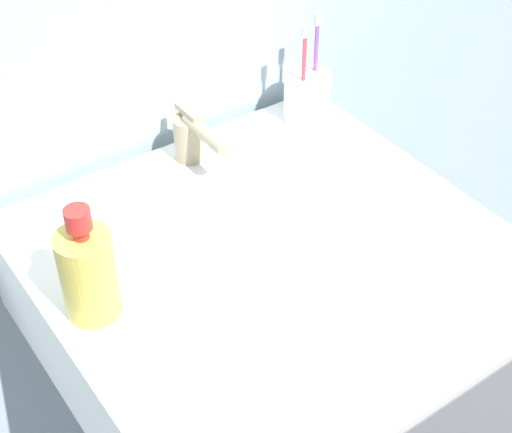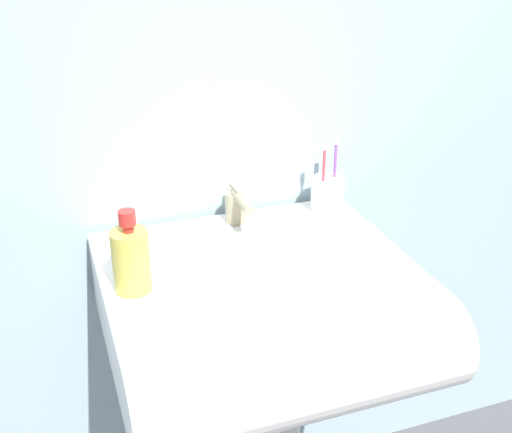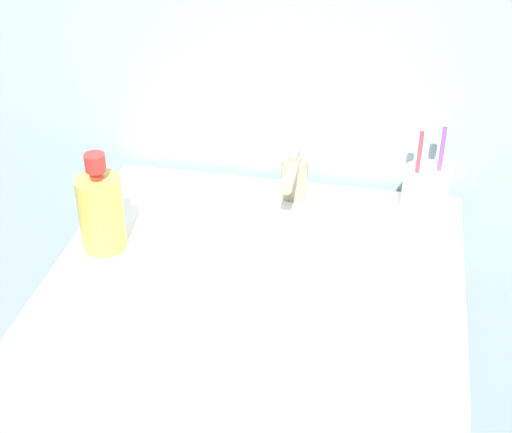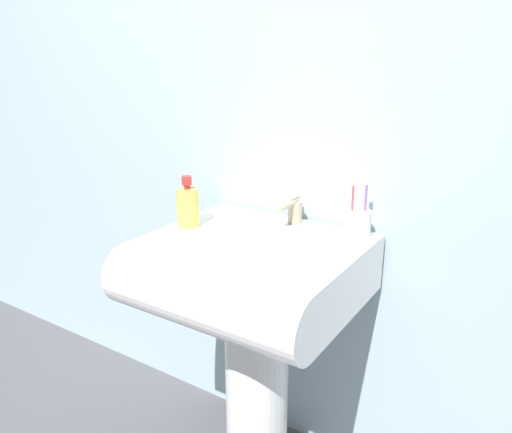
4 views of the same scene
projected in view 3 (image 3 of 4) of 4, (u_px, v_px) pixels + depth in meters
wall_back at (295, 11)px, 1.31m from camera, size 5.00×0.05×2.40m
sink_basin at (253, 328)px, 1.23m from camera, size 0.63×0.59×0.18m
faucet at (294, 176)px, 1.36m from camera, size 0.05×0.13×0.09m
toothbrush_cup at (425, 191)px, 1.32m from camera, size 0.08×0.08×0.19m
soap_bottle at (101, 211)px, 1.23m from camera, size 0.07×0.07×0.17m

